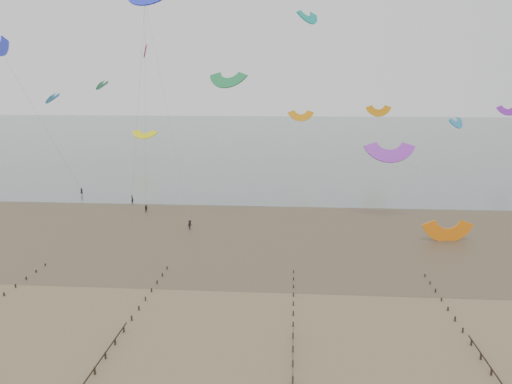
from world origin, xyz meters
TOP-DOWN VIEW (x-y plane):
  - ground at (0.00, 0.00)m, footprint 500.00×500.00m
  - sea_and_shore at (-4.08, 34.40)m, footprint 500.00×665.00m
  - kitesurfer_lead at (-31.54, 50.47)m, footprint 0.81×0.79m
  - kitesurfers at (27.98, 48.18)m, footprint 122.53×31.26m
  - grounded_kite at (29.72, 28.54)m, footprint 7.70×6.30m
  - kites_airborne at (-6.67, 89.73)m, footprint 242.57×103.00m

SIDE VIEW (x-z plane):
  - ground at x=0.00m, z-range 0.00..0.00m
  - grounded_kite at x=29.72m, z-range -1.97..1.97m
  - sea_and_shore at x=-4.08m, z-range -0.01..0.02m
  - kitesurfers at x=27.98m, z-range -0.05..1.77m
  - kitesurfer_lead at x=-31.54m, z-range 0.00..1.88m
  - kites_airborne at x=-6.67m, z-range 0.82..39.01m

